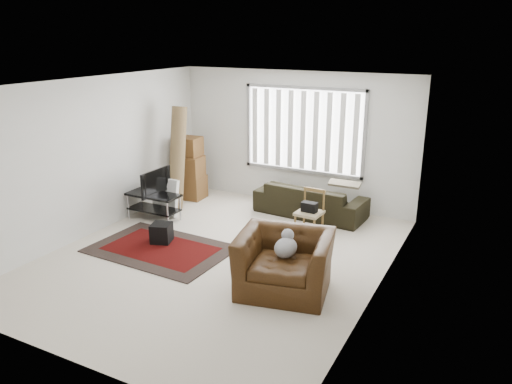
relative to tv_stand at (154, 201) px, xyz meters
The scene contains 11 objects.
room 2.45m from the tv_stand, 10.06° to the right, with size 6.00×6.02×2.71m.
persian_rug 1.48m from the tv_stand, 48.00° to the right, with size 2.29×1.58×0.02m.
tv_stand is the anchor object (origin of this frame).
tv 0.38m from the tv_stand, 16.70° to the right, with size 0.83×0.11×0.48m, color black.
subwoofer 1.18m from the tv_stand, 45.79° to the right, with size 0.32×0.32×0.32m, color black.
moving_boxes 1.43m from the tv_stand, 94.36° to the left, with size 0.57×0.52×1.32m.
white_flatpack 0.31m from the tv_stand, 83.56° to the left, with size 0.57×0.08×0.72m, color silver.
rolled_rug 1.06m from the tv_stand, 91.39° to the left, with size 0.30×0.30×2.02m, color brown.
sofa 3.00m from the tv_stand, 32.02° to the left, with size 2.13×0.92×0.82m, color black.
side_chair 2.96m from the tv_stand, 13.09° to the left, with size 0.45×0.45×0.80m.
armchair 3.58m from the tv_stand, 22.29° to the right, with size 1.45×1.33×0.93m.
Camera 1 is at (3.85, -6.15, 3.39)m, focal length 35.00 mm.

